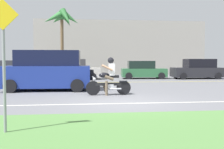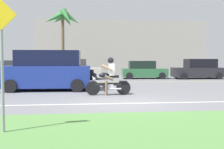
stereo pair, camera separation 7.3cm
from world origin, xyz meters
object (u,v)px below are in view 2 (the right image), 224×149
motorcyclist (109,79)px  parked_car_1 (73,70)px  parked_car_2 (143,70)px  palm_tree_0 (62,21)px  street_sign (2,53)px  suv_nearby (48,71)px  parked_car_3 (198,70)px  parked_car_0 (9,70)px

motorcyclist → parked_car_1: size_ratio=0.45×
motorcyclist → parked_car_2: 11.08m
palm_tree_0 → street_sign: 19.49m
suv_nearby → parked_car_3: size_ratio=1.11×
suv_nearby → parked_car_2: bearing=49.6°
parked_car_1 → street_sign: size_ratio=1.64×
parked_car_3 → palm_tree_0: palm_tree_0 is taller
motorcyclist → palm_tree_0: palm_tree_0 is taller
parked_car_2 → parked_car_3: (4.62, -0.62, 0.07)m
suv_nearby → parked_car_1: size_ratio=1.03×
suv_nearby → parked_car_2: 10.64m
street_sign → motorcyclist: bearing=65.4°
suv_nearby → parked_car_2: (6.90, 8.10, -0.28)m
parked_car_0 → parked_car_1: 5.33m
parked_car_0 → parked_car_1: bearing=-7.3°
parked_car_1 → motorcyclist: bearing=-78.4°
parked_car_0 → parked_car_2: parked_car_0 is taller
palm_tree_0 → parked_car_2: bearing=-22.2°
suv_nearby → palm_tree_0: size_ratio=0.72×
parked_car_2 → parked_car_0: bearing=177.9°
suv_nearby → parked_car_0: size_ratio=1.13×
suv_nearby → street_sign: street_sign is taller
motorcyclist → parked_car_3: 12.97m
parked_car_3 → street_sign: 19.30m
parked_car_1 → palm_tree_0: bearing=108.7°
parked_car_1 → parked_car_3: 10.65m
motorcyclist → suv_nearby: (-2.94, 2.26, 0.28)m
parked_car_1 → street_sign: (-0.63, -16.00, 0.89)m
suv_nearby → parked_car_3: suv_nearby is taller
suv_nearby → palm_tree_0: palm_tree_0 is taller
parked_car_3 → street_sign: bearing=-125.8°
parked_car_3 → street_sign: (-11.28, -15.64, 0.88)m
motorcyclist → parked_car_0: 13.04m
parked_car_0 → parked_car_1: size_ratio=0.91×
parked_car_3 → palm_tree_0: 13.03m
parked_car_0 → parked_car_2: 11.32m
parked_car_0 → street_sign: 17.34m
suv_nearby → palm_tree_0: 11.80m
motorcyclist → parked_car_3: parked_car_3 is taller
suv_nearby → parked_car_1: 7.89m
parked_car_2 → street_sign: bearing=-112.3°
parked_car_1 → parked_car_2: 6.03m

